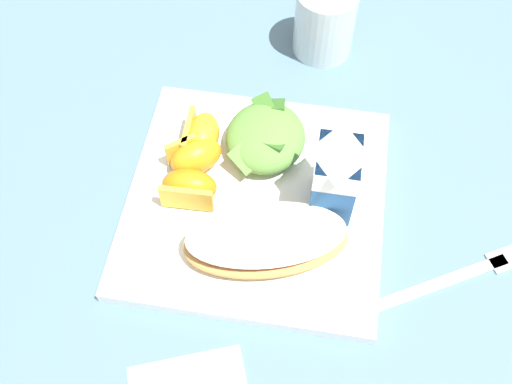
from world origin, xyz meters
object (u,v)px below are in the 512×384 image
at_px(cheesy_pizza_bread, 266,240).
at_px(milk_carton, 336,172).
at_px(white_plate, 256,201).
at_px(orange_wedge_rear, 189,187).
at_px(orange_wedge_front, 202,135).
at_px(metal_fork, 457,277).
at_px(green_salad_pile, 268,137).
at_px(drinking_clear_cup, 325,21).
at_px(orange_wedge_middle, 195,156).

bearing_deg(cheesy_pizza_bread, milk_carton, 137.88).
relative_size(white_plate, orange_wedge_rear, 4.58).
bearing_deg(orange_wedge_front, metal_fork, 68.83).
height_order(cheesy_pizza_bread, metal_fork, cheesy_pizza_bread).
xyz_separation_m(green_salad_pile, milk_carton, (0.06, 0.08, 0.04)).
distance_m(green_salad_pile, drinking_clear_cup, 0.19).
distance_m(white_plate, cheesy_pizza_bread, 0.07).
bearing_deg(drinking_clear_cup, orange_wedge_middle, -28.13).
bearing_deg(cheesy_pizza_bread, white_plate, -161.67).
bearing_deg(milk_carton, drinking_clear_cup, -172.23).
xyz_separation_m(green_salad_pile, orange_wedge_middle, (0.04, -0.08, -0.00)).
bearing_deg(orange_wedge_front, milk_carton, 71.34).
distance_m(white_plate, orange_wedge_rear, 0.08).
xyz_separation_m(green_salad_pile, orange_wedge_rear, (0.08, -0.07, -0.00)).
relative_size(white_plate, orange_wedge_middle, 4.03).
relative_size(orange_wedge_middle, metal_fork, 0.40).
bearing_deg(white_plate, metal_fork, 76.06).
height_order(green_salad_pile, drinking_clear_cup, drinking_clear_cup).
relative_size(cheesy_pizza_bread, drinking_clear_cup, 2.03).
relative_size(milk_carton, orange_wedge_middle, 1.58).
relative_size(cheesy_pizza_bread, green_salad_pile, 1.71).
bearing_deg(drinking_clear_cup, milk_carton, 7.77).
xyz_separation_m(white_plate, orange_wedge_rear, (0.01, -0.07, 0.03)).
xyz_separation_m(orange_wedge_rear, drinking_clear_cup, (-0.27, 0.12, 0.01)).
xyz_separation_m(cheesy_pizza_bread, milk_carton, (-0.07, 0.06, 0.04)).
bearing_deg(green_salad_pile, drinking_clear_cup, 166.72).
distance_m(white_plate, drinking_clear_cup, 0.26).
xyz_separation_m(cheesy_pizza_bread, orange_wedge_front, (-0.12, -0.09, 0.00)).
bearing_deg(milk_carton, green_salad_pile, -128.05).
distance_m(orange_wedge_rear, drinking_clear_cup, 0.29).
bearing_deg(orange_wedge_front, orange_wedge_rear, 1.06).
height_order(cheesy_pizza_bread, green_salad_pile, green_salad_pile).
distance_m(orange_wedge_rear, metal_fork, 0.30).
xyz_separation_m(orange_wedge_rear, metal_fork, (0.04, 0.29, -0.03)).
xyz_separation_m(orange_wedge_middle, metal_fork, (0.08, 0.29, -0.03)).
xyz_separation_m(cheesy_pizza_bread, metal_fork, (-0.01, 0.20, -0.03)).
bearing_deg(milk_carton, metal_fork, 66.16).
bearing_deg(metal_fork, white_plate, -103.94).
height_order(green_salad_pile, milk_carton, milk_carton).
bearing_deg(orange_wedge_rear, metal_fork, 81.66).
height_order(cheesy_pizza_bread, orange_wedge_rear, orange_wedge_rear).
distance_m(white_plate, orange_wedge_middle, 0.08).
height_order(white_plate, drinking_clear_cup, drinking_clear_cup).
distance_m(milk_carton, orange_wedge_rear, 0.16).
xyz_separation_m(white_plate, green_salad_pile, (-0.07, 0.00, 0.03)).
height_order(green_salad_pile, orange_wedge_rear, same).
bearing_deg(milk_carton, orange_wedge_front, -108.66).
bearing_deg(orange_wedge_middle, milk_carton, 81.55).
height_order(white_plate, orange_wedge_front, orange_wedge_front).
relative_size(green_salad_pile, orange_wedge_middle, 1.55).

